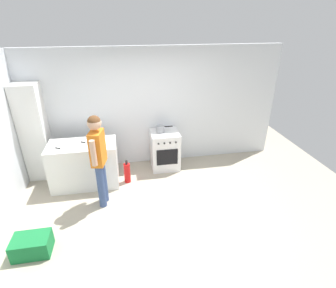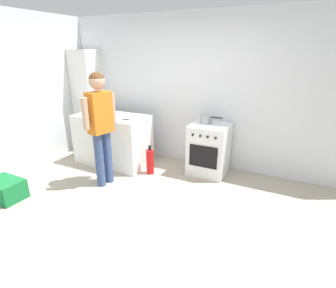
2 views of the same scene
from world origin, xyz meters
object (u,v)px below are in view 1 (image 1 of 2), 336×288
object	(u,v)px
knife_utility	(86,143)
knife_carving	(98,146)
recycling_crate_lower	(32,245)
person	(98,153)
oven_left	(165,150)
pot	(160,129)
fire_extinguisher	(127,173)
knife_paring	(56,148)
larder_cabinet	(34,133)

from	to	relation	value
knife_utility	knife_carving	bearing A→B (deg)	-39.91
knife_carving	recycling_crate_lower	world-z (taller)	knife_carving
knife_carving	person	distance (m)	0.57
oven_left	knife_utility	xyz separation A→B (m)	(-1.62, -0.35, 0.48)
pot	recycling_crate_lower	bearing A→B (deg)	-136.11
person	fire_extinguisher	size ratio (longest dim) A/B	3.42
knife_carving	recycling_crate_lower	xyz separation A→B (m)	(-0.92, -1.54, -0.76)
pot	knife_paring	world-z (taller)	pot
pot	person	distance (m)	1.68
larder_cabinet	recycling_crate_lower	bearing A→B (deg)	-80.99
oven_left	knife_utility	size ratio (longest dim) A/B	3.65
knife_paring	larder_cabinet	world-z (taller)	larder_cabinet
knife_utility	knife_carving	size ratio (longest dim) A/B	0.75
knife_carving	knife_paring	bearing A→B (deg)	175.28
oven_left	fire_extinguisher	xyz separation A→B (m)	(-0.87, -0.48, -0.21)
person	larder_cabinet	distance (m)	1.79
larder_cabinet	pot	bearing A→B (deg)	-1.35
oven_left	fire_extinguisher	bearing A→B (deg)	-151.22
fire_extinguisher	knife_paring	bearing A→B (deg)	-179.75
oven_left	pot	world-z (taller)	pot
person	larder_cabinet	world-z (taller)	larder_cabinet
pot	knife_utility	size ratio (longest dim) A/B	1.59
knife_carving	oven_left	bearing A→B (deg)	21.54
knife_utility	person	xyz separation A→B (m)	(0.30, -0.75, 0.13)
knife_utility	fire_extinguisher	size ratio (longest dim) A/B	0.47
knife_utility	larder_cabinet	distance (m)	1.12
knife_paring	larder_cabinet	xyz separation A→B (m)	(-0.51, 0.59, 0.09)
recycling_crate_lower	fire_extinguisher	bearing A→B (deg)	48.24
pot	fire_extinguisher	size ratio (longest dim) A/B	0.74
fire_extinguisher	recycling_crate_lower	bearing A→B (deg)	-131.76
oven_left	recycling_crate_lower	bearing A→B (deg)	-137.87
oven_left	recycling_crate_lower	world-z (taller)	oven_left
knife_paring	person	distance (m)	1.03
knife_paring	knife_carving	distance (m)	0.76
pot	knife_paring	size ratio (longest dim) A/B	1.88
oven_left	knife_paring	xyz separation A→B (m)	(-2.14, -0.48, 0.48)
pot	person	xyz separation A→B (m)	(-1.23, -1.14, 0.12)
knife_carving	larder_cabinet	bearing A→B (deg)	152.92
pot	knife_paring	distance (m)	2.11
knife_carving	larder_cabinet	distance (m)	1.43
knife_carving	fire_extinguisher	distance (m)	0.86
fire_extinguisher	recycling_crate_lower	xyz separation A→B (m)	(-1.43, -1.61, -0.08)
pot	knife_utility	bearing A→B (deg)	-165.79
knife_carving	larder_cabinet	xyz separation A→B (m)	(-1.27, 0.65, 0.10)
person	larder_cabinet	bearing A→B (deg)	137.79
recycling_crate_lower	knife_paring	bearing A→B (deg)	84.09
pot	fire_extinguisher	distance (m)	1.17
oven_left	knife_carving	distance (m)	1.56
person	knife_carving	bearing A→B (deg)	96.04
larder_cabinet	knife_paring	bearing A→B (deg)	-48.83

